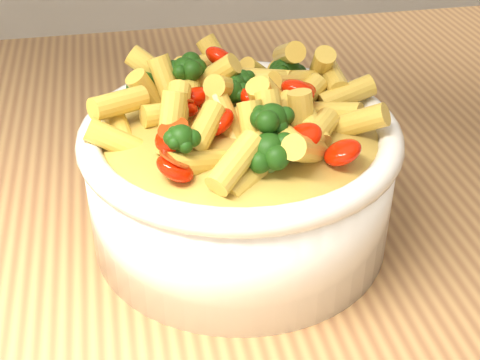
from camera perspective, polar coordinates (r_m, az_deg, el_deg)
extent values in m
cube|color=#B5854D|center=(0.64, 7.55, -0.78)|extent=(1.20, 0.80, 0.04)
cylinder|color=white|center=(0.52, 0.00, -0.42)|extent=(0.23, 0.23, 0.09)
ellipsoid|color=white|center=(0.54, 0.00, -2.96)|extent=(0.21, 0.21, 0.03)
torus|color=white|center=(0.50, 0.00, 4.00)|extent=(0.24, 0.24, 0.02)
ellipsoid|color=gold|center=(0.50, 0.00, 4.00)|extent=(0.21, 0.21, 0.02)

